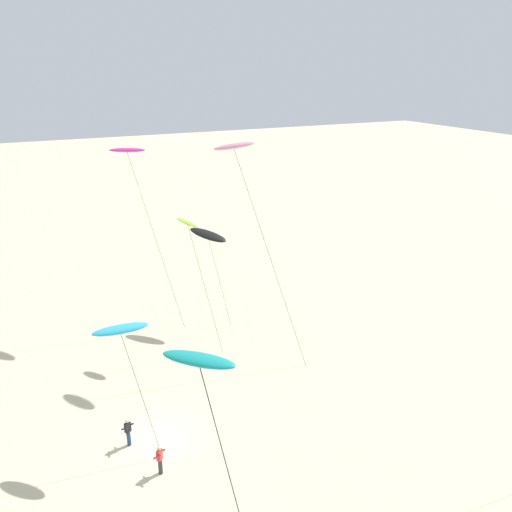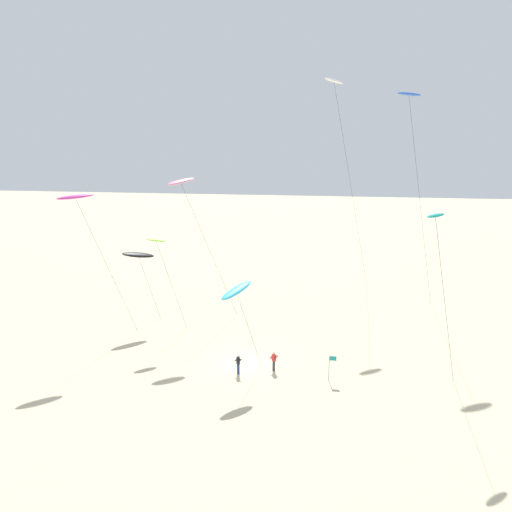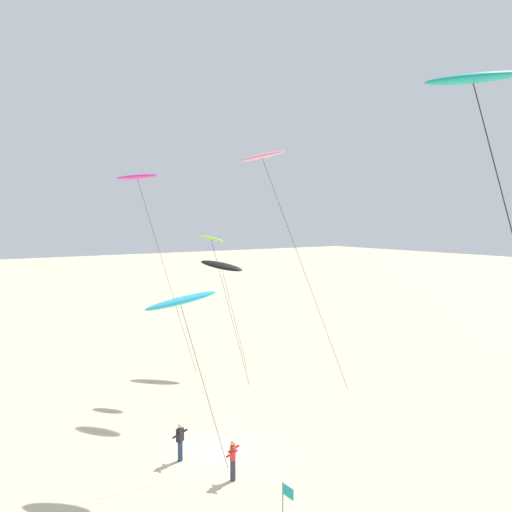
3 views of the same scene
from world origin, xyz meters
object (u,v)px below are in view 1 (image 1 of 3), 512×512
object	(u,v)px
kite_teal	(202,372)
kite_black	(208,235)
kite_flyer_nearest	(160,459)
kite_magenta	(127,151)
kite_pink	(234,147)
kite_lime	(188,225)
kite_flyer_middle	(128,432)
kite_cyan	(120,330)

from	to	relation	value
kite_teal	kite_black	size ratio (longest dim) A/B	1.74
kite_teal	kite_flyer_nearest	xyz separation A→B (m)	(-11.30, 1.40, -12.20)
kite_flyer_nearest	kite_magenta	bearing A→B (deg)	169.17
kite_pink	kite_black	size ratio (longest dim) A/B	1.94
kite_pink	kite_lime	size ratio (longest dim) A/B	1.57
kite_pink	kite_flyer_middle	size ratio (longest dim) A/B	9.06
kite_magenta	kite_black	bearing A→B (deg)	55.91
kite_pink	kite_flyer_nearest	bearing A→B (deg)	-40.59
kite_black	kite_lime	xyz separation A→B (m)	(3.01, -2.55, 2.02)
kite_flyer_middle	kite_lime	bearing A→B (deg)	142.90
kite_magenta	kite_flyer_nearest	size ratio (longest dim) A/B	8.30
kite_teal	kite_flyer_nearest	size ratio (longest dim) A/B	8.11
kite_magenta	kite_teal	world-z (taller)	kite_magenta
kite_flyer_nearest	kite_black	bearing A→B (deg)	150.45
kite_teal	kite_flyer_middle	size ratio (longest dim) A/B	8.11
kite_lime	kite_cyan	bearing A→B (deg)	-36.88
kite_black	kite_flyer_middle	bearing A→B (deg)	-37.90
kite_cyan	kite_flyer_middle	xyz separation A→B (m)	(0.11, -0.14, -6.16)
kite_teal	kite_lime	bearing A→B (deg)	162.55
kite_magenta	kite_flyer_nearest	world-z (taller)	kite_magenta
kite_teal	kite_lime	distance (m)	24.57
kite_pink	kite_teal	size ratio (longest dim) A/B	1.12
kite_pink	kite_flyer_nearest	xyz separation A→B (m)	(10.16, -8.70, -13.66)
kite_cyan	kite_lime	xyz separation A→B (m)	(-8.96, 6.72, 2.19)
kite_magenta	kite_black	distance (m)	8.69
kite_flyer_nearest	kite_teal	bearing A→B (deg)	-7.04
kite_teal	kite_flyer_nearest	bearing A→B (deg)	172.96
kite_black	kite_flyer_nearest	distance (m)	18.22
kite_teal	kite_black	bearing A→B (deg)	159.42
kite_cyan	kite_flyer_middle	size ratio (longest dim) A/B	4.58
kite_magenta	kite_lime	bearing A→B (deg)	20.66
kite_black	kite_lime	size ratio (longest dim) A/B	0.81
kite_black	kite_flyer_nearest	bearing A→B (deg)	-29.55
kite_lime	kite_flyer_nearest	distance (m)	15.65
kite_teal	kite_flyer_middle	world-z (taller)	kite_teal
kite_teal	kite_magenta	bearing A→B (deg)	170.61
kite_cyan	kite_flyer_nearest	size ratio (longest dim) A/B	4.58
kite_lime	kite_flyer_middle	bearing A→B (deg)	-37.10
kite_cyan	kite_black	bearing A→B (deg)	142.25
kite_magenta	kite_black	size ratio (longest dim) A/B	1.78
kite_pink	kite_lime	xyz separation A→B (m)	(-1.70, -2.82, -5.31)
kite_pink	kite_cyan	size ratio (longest dim) A/B	1.98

